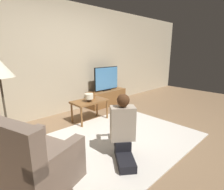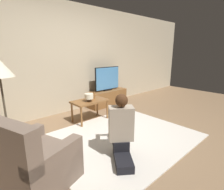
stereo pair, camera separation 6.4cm
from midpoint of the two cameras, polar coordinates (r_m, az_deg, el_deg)
ground_plane at (r=3.18m, az=3.36°, el=-13.83°), size 10.00×10.00×0.00m
wall_back at (r=4.38m, az=-15.14°, el=11.19°), size 10.00×0.06×2.60m
rug at (r=3.17m, az=3.36°, el=-13.71°), size 2.50×2.04×0.02m
tv_stand at (r=4.92m, az=-1.09°, el=-0.90°), size 1.16×0.37×0.43m
tv at (r=4.81m, az=-1.15°, el=5.36°), size 0.82×0.08×0.65m
coffee_table at (r=3.80m, az=-6.78°, el=-2.60°), size 0.76×0.44×0.46m
armchair at (r=2.25m, az=-23.64°, el=-19.63°), size 0.93×0.97×0.86m
person_kneeling at (r=2.48m, az=3.78°, el=-10.73°), size 0.70×0.83×0.92m
picture_frame at (r=3.84m, az=-5.79°, el=-0.30°), size 0.11×0.01×0.15m
table_lamp at (r=3.67m, az=-7.03°, el=-0.57°), size 0.18×0.18×0.17m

